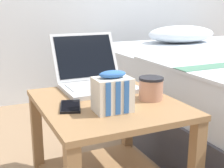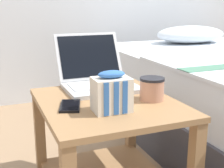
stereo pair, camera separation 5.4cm
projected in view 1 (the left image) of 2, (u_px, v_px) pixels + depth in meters
name	position (u px, v px, depth m)	size (l,w,h in m)	color
bedside_table	(107.00, 140.00, 1.27)	(0.52, 0.60, 0.48)	#997047
laptop	(95.00, 77.00, 1.43)	(0.32, 0.36, 0.23)	#B7BABC
mug_front_left	(151.00, 87.00, 1.24)	(0.12, 0.11, 0.09)	tan
snack_bag	(113.00, 93.00, 1.10)	(0.13, 0.10, 0.15)	silver
cell_phone	(70.00, 106.00, 1.15)	(0.11, 0.15, 0.01)	black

